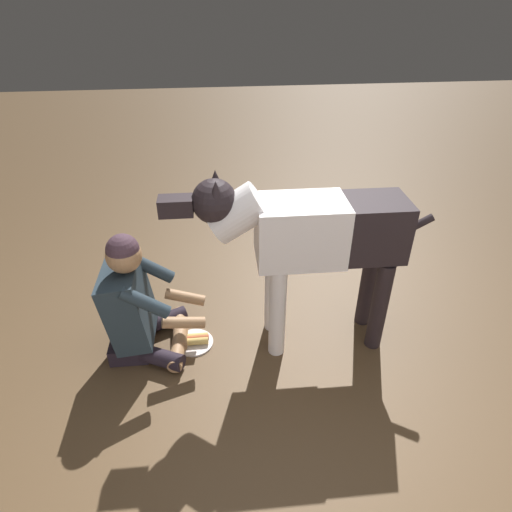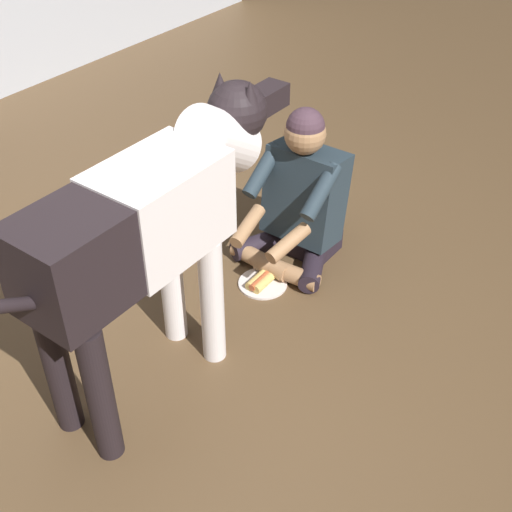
{
  "view_description": "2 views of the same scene",
  "coord_description": "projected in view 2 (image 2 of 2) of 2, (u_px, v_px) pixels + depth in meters",
  "views": [
    {
      "loc": [
        0.44,
        2.06,
        2.1
      ],
      "look_at": [
        0.19,
        -0.32,
        0.53
      ],
      "focal_mm": 30.48,
      "sensor_mm": 36.0,
      "label": 1
    },
    {
      "loc": [
        -1.55,
        -1.63,
        2.21
      ],
      "look_at": [
        0.4,
        -0.23,
        0.39
      ],
      "focal_mm": 46.31,
      "sensor_mm": 36.0,
      "label": 2
    }
  ],
  "objects": [
    {
      "name": "ground_plane",
      "position": [
        167.0,
        346.0,
        3.1
      ],
      "size": [
        15.88,
        15.88,
        0.0
      ],
      "primitive_type": "plane",
      "color": "brown"
    },
    {
      "name": "hot_dog_on_plate",
      "position": [
        263.0,
        281.0,
        3.44
      ],
      "size": [
        0.26,
        0.26,
        0.06
      ],
      "color": "silver",
      "rests_on": "ground"
    },
    {
      "name": "large_dog",
      "position": [
        151.0,
        223.0,
        2.51
      ],
      "size": [
        1.6,
        0.35,
        1.2
      ],
      "color": "silver",
      "rests_on": "ground"
    },
    {
      "name": "person_sitting_on_floor",
      "position": [
        300.0,
        200.0,
        3.45
      ],
      "size": [
        0.63,
        0.58,
        0.86
      ],
      "color": "black",
      "rests_on": "ground"
    }
  ]
}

